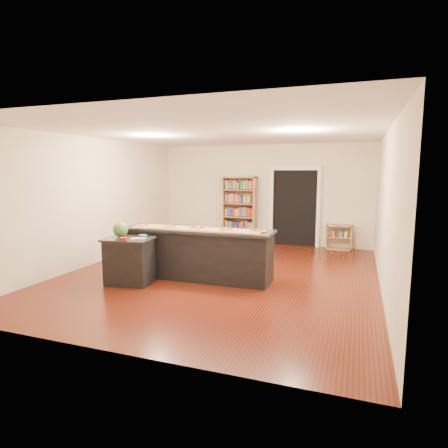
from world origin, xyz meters
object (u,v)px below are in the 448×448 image
(low_shelf, at_px, (339,237))
(watermelon, at_px, (120,230))
(bookshelf, at_px, (239,210))
(kitchen_island, at_px, (197,253))
(waste_bin, at_px, (245,238))
(side_counter, at_px, (129,261))

(low_shelf, relative_size, watermelon, 2.40)
(low_shelf, bearing_deg, watermelon, -129.91)
(bookshelf, height_order, watermelon, bookshelf)
(kitchen_island, distance_m, bookshelf, 3.71)
(waste_bin, bearing_deg, side_counter, -102.27)
(kitchen_island, bearing_deg, bookshelf, 94.12)
(low_shelf, height_order, watermelon, watermelon)
(kitchen_island, bearing_deg, watermelon, -150.44)
(low_shelf, xyz_separation_m, watermelon, (-3.69, -4.41, 0.66))
(bookshelf, relative_size, waste_bin, 5.10)
(watermelon, bearing_deg, low_shelf, 50.09)
(kitchen_island, bearing_deg, waste_bin, 90.88)
(side_counter, relative_size, waste_bin, 2.31)
(kitchen_island, distance_m, waste_bin, 3.56)
(bookshelf, bearing_deg, kitchen_island, -85.36)
(bookshelf, xyz_separation_m, low_shelf, (2.75, 0.03, -0.62))
(kitchen_island, xyz_separation_m, waste_bin, (-0.09, 3.54, -0.30))
(low_shelf, bearing_deg, side_counter, -127.93)
(side_counter, height_order, low_shelf, side_counter)
(bookshelf, distance_m, watermelon, 4.48)
(bookshelf, relative_size, low_shelf, 2.88)
(kitchen_island, bearing_deg, low_shelf, 55.88)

